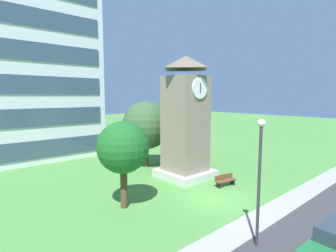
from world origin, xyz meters
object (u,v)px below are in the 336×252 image
(street_lamp, at_px, (260,169))
(tree_by_building, at_px, (147,125))
(park_bench, at_px, (225,180))
(tree_near_tower, at_px, (186,131))
(clock_tower, at_px, (185,124))
(tree_streetside, at_px, (123,148))

(street_lamp, relative_size, tree_by_building, 0.91)
(park_bench, relative_size, tree_by_building, 0.29)
(park_bench, height_order, street_lamp, street_lamp)
(tree_near_tower, bearing_deg, clock_tower, -136.26)
(clock_tower, bearing_deg, tree_by_building, 97.10)
(park_bench, distance_m, street_lamp, 8.71)
(street_lamp, xyz_separation_m, tree_streetside, (-2.37, 7.67, 0.12))
(park_bench, xyz_separation_m, street_lamp, (-5.57, -5.89, 3.20))
(clock_tower, height_order, tree_streetside, clock_tower)
(tree_near_tower, bearing_deg, tree_by_building, 157.34)
(street_lamp, height_order, tree_by_building, tree_by_building)
(tree_streetside, xyz_separation_m, tree_near_tower, (10.58, 5.08, -0.45))
(park_bench, bearing_deg, clock_tower, 99.17)
(tree_by_building, bearing_deg, park_bench, -81.98)
(park_bench, bearing_deg, tree_streetside, 167.37)
(park_bench, xyz_separation_m, tree_near_tower, (2.64, 6.86, 2.87))
(tree_streetside, bearing_deg, park_bench, -12.63)
(tree_by_building, bearing_deg, tree_near_tower, -22.66)
(park_bench, relative_size, street_lamp, 0.31)
(tree_streetside, height_order, tree_near_tower, tree_streetside)
(clock_tower, height_order, tree_near_tower, clock_tower)
(tree_near_tower, bearing_deg, tree_streetside, -154.37)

